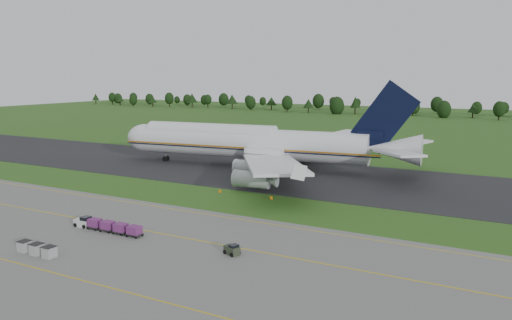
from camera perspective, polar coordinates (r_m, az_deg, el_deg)
The scene contains 10 objects.
ground at distance 94.61m, azimuth -2.80°, elevation -4.70°, with size 600.00×600.00×0.00m, color #295118.
apron at distance 68.95m, azimuth -17.65°, elevation -10.69°, with size 300.00×52.00×0.06m, color #63635E.
taxiway at distance 118.91m, azimuth 4.11°, elevation -1.71°, with size 300.00×40.00×0.08m, color black.
apron_markings at distance 73.68m, azimuth -13.72°, elevation -9.14°, with size 300.00×30.20×0.01m.
tree_line at distance 300.50m, azimuth 20.55°, elevation 5.74°, with size 523.84×22.25×10.63m.
aircraft at distance 127.39m, azimuth -0.37°, elevation 1.99°, with size 80.13×77.49×22.44m.
baggage_train at distance 79.72m, azimuth -16.75°, elevation -7.20°, with size 12.87×1.65×1.58m.
utility_cart at distance 67.07m, azimuth -2.77°, elevation -10.27°, with size 2.36×1.87×1.14m.
uld_row at distance 72.93m, azimuth -23.77°, elevation -9.29°, with size 6.31×1.51×1.49m.
edge_markers at distance 98.25m, azimuth -1.28°, elevation -3.98°, with size 12.07×0.30×0.60m.
Camera 1 is at (46.97, -78.68, 23.51)m, focal length 35.00 mm.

